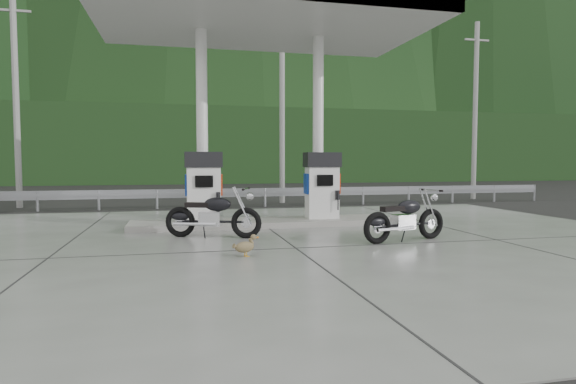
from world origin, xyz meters
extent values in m
plane|color=black|center=(0.00, 0.00, 0.00)|extent=(160.00, 160.00, 0.00)
cube|color=slate|center=(0.00, 0.00, 0.01)|extent=(18.00, 14.00, 0.02)
cube|color=gray|center=(0.00, 2.50, 0.10)|extent=(7.00, 1.40, 0.15)
cylinder|color=white|center=(-1.60, 2.90, 2.67)|extent=(0.30, 0.30, 5.00)
cylinder|color=white|center=(1.60, 2.90, 2.67)|extent=(0.30, 0.30, 5.00)
cube|color=silver|center=(0.00, 2.50, 5.37)|extent=(8.50, 5.00, 0.40)
cube|color=black|center=(0.00, 11.50, 0.00)|extent=(60.00, 7.00, 0.01)
cylinder|color=gray|center=(-8.00, 9.50, 4.00)|extent=(0.22, 0.22, 8.00)
cylinder|color=gray|center=(2.00, 9.50, 4.00)|extent=(0.22, 0.22, 8.00)
cylinder|color=gray|center=(11.00, 9.50, 4.00)|extent=(0.22, 0.22, 8.00)
cube|color=black|center=(0.00, 30.00, 3.00)|extent=(80.00, 6.00, 6.00)
camera|label=1|loc=(-2.25, -10.09, 1.72)|focal=30.00mm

